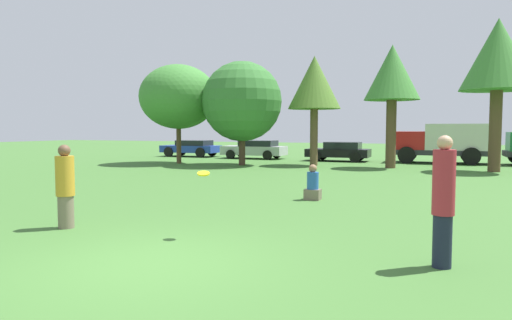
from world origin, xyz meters
name	(u,v)px	position (x,y,z in m)	size (l,w,h in m)	color
ground_plane	(148,264)	(0.00, 0.00, 0.00)	(120.00, 120.00, 0.00)	#3D6B2D
person_thrower	(65,186)	(-3.06, 1.47, 0.86)	(0.37, 0.37, 1.71)	#726651
person_catcher	(443,201)	(4.09, 1.51, 0.99)	(0.32, 0.32, 1.94)	#191E33
frisbee	(203,173)	(-0.05, 1.83, 1.20)	(0.24, 0.23, 0.11)	yellow
bystander_sitting	(313,185)	(0.62, 7.05, 0.42)	(0.44, 0.37, 1.02)	#726651
tree_0	(178,97)	(-10.42, 17.62, 3.90)	(4.53, 4.53, 5.79)	brown
tree_1	(242,102)	(-6.41, 17.78, 3.55)	(4.44, 4.44, 5.78)	#473323
tree_2	(314,84)	(-2.64, 19.12, 4.52)	(2.91, 2.91, 6.04)	brown
tree_3	(392,75)	(1.50, 19.02, 4.81)	(2.83, 2.83, 6.35)	brown
tree_4	(498,57)	(6.28, 18.69, 5.41)	(3.34, 3.34, 7.19)	brown
parked_car_blue	(192,148)	(-13.18, 23.78, 0.66)	(4.26, 2.02, 1.20)	#1E389E
parked_car_silver	(255,149)	(-7.94, 23.36, 0.66)	(4.33, 2.05, 1.25)	#B2B2B7
parked_car_black	(339,151)	(-2.05, 23.11, 0.64)	(3.92, 2.01, 1.21)	black
delivery_truck_red	(444,141)	(4.05, 23.76, 1.30)	(5.56, 2.57, 2.33)	#2D2D33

